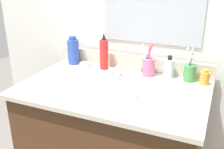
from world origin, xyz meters
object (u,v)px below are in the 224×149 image
object	(u,v)px
bottle_gel_clear	(169,68)
bottle_shampoo_blue	(73,51)
bottle_spray_red	(104,54)
cup_pink	(148,66)
cup_green	(190,72)
soap_bar	(86,64)
bottle_oil_amber	(205,78)
faucet	(119,73)

from	to	relation	value
bottle_gel_clear	bottle_shampoo_blue	bearing A→B (deg)	-179.79
bottle_spray_red	cup_pink	xyz separation A→B (m)	(0.29, -0.00, -0.04)
cup_green	soap_bar	bearing A→B (deg)	-178.88
cup_pink	bottle_oil_amber	bearing A→B (deg)	-0.91
bottle_shampoo_blue	cup_pink	world-z (taller)	cup_pink
bottle_spray_red	bottle_oil_amber	bearing A→B (deg)	-0.51
bottle_gel_clear	cup_green	bearing A→B (deg)	-1.38
bottle_oil_amber	soap_bar	bearing A→B (deg)	179.89
faucet	bottle_oil_amber	bearing A→B (deg)	11.14
bottle_oil_amber	bottle_gel_clear	size ratio (longest dim) A/B	0.65
bottle_spray_red	soap_bar	distance (m)	0.16
bottle_oil_amber	soap_bar	xyz separation A→B (m)	(-0.74, 0.00, -0.03)
bottle_shampoo_blue	soap_bar	world-z (taller)	bottle_shampoo_blue
faucet	soap_bar	size ratio (longest dim) A/B	2.50
bottle_spray_red	bottle_gel_clear	world-z (taller)	bottle_spray_red
bottle_shampoo_blue	faucet	bearing A→B (deg)	-15.98
bottle_gel_clear	cup_green	xyz separation A→B (m)	(0.12, -0.00, -0.00)
faucet	bottle_shampoo_blue	size ratio (longest dim) A/B	0.86
bottle_spray_red	cup_green	world-z (taller)	bottle_spray_red
bottle_shampoo_blue	cup_green	size ratio (longest dim) A/B	0.96
bottle_spray_red	soap_bar	bearing A→B (deg)	-178.24
faucet	bottle_spray_red	bearing A→B (deg)	145.96
bottle_gel_clear	bottle_oil_amber	bearing A→B (deg)	-4.84
cup_pink	faucet	bearing A→B (deg)	-146.22
bottle_shampoo_blue	soap_bar	size ratio (longest dim) A/B	2.91
cup_pink	bottle_spray_red	bearing A→B (deg)	179.94
faucet	bottle_gel_clear	bearing A→B (deg)	22.36
faucet	bottle_oil_amber	distance (m)	0.47
bottle_spray_red	bottle_shampoo_blue	world-z (taller)	bottle_spray_red
faucet	bottle_spray_red	size ratio (longest dim) A/B	0.70
bottle_oil_amber	bottle_gel_clear	world-z (taller)	bottle_gel_clear
bottle_oil_amber	soap_bar	size ratio (longest dim) A/B	1.34
bottle_gel_clear	cup_pink	xyz separation A→B (m)	(-0.12, -0.01, -0.00)
bottle_spray_red	bottle_gel_clear	distance (m)	0.41
faucet	cup_green	size ratio (longest dim) A/B	0.82
bottle_shampoo_blue	cup_pink	bearing A→B (deg)	-1.06
cup_pink	bottle_shampoo_blue	bearing A→B (deg)	178.94
bottle_shampoo_blue	bottle_spray_red	bearing A→B (deg)	-2.33
bottle_oil_amber	cup_green	world-z (taller)	cup_green
soap_bar	bottle_shampoo_blue	bearing A→B (deg)	172.07
bottle_shampoo_blue	soap_bar	bearing A→B (deg)	-7.93
bottle_oil_amber	cup_pink	bearing A→B (deg)	179.09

